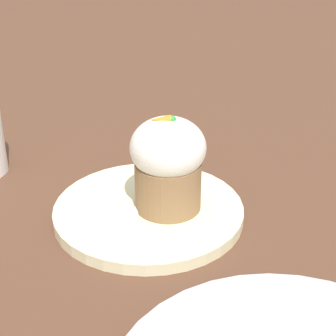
{
  "coord_description": "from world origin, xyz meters",
  "views": [
    {
      "loc": [
        -0.02,
        0.55,
        0.35
      ],
      "look_at": [
        -0.02,
        -0.0,
        0.06
      ],
      "focal_mm": 60.0,
      "sensor_mm": 36.0,
      "label": 1
    }
  ],
  "objects": [
    {
      "name": "dessert_plate",
      "position": [
        0.0,
        0.0,
        0.01
      ],
      "size": [
        0.22,
        0.22,
        0.01
      ],
      "color": "beige",
      "rests_on": "ground_plane"
    },
    {
      "name": "carrot_cake",
      "position": [
        -0.02,
        -0.0,
        0.07
      ],
      "size": [
        0.08,
        0.08,
        0.11
      ],
      "color": "olive",
      "rests_on": "dessert_plate"
    },
    {
      "name": "ground_plane",
      "position": [
        0.0,
        0.0,
        0.0
      ],
      "size": [
        4.0,
        4.0,
        0.0
      ],
      "primitive_type": "plane",
      "color": "#513323"
    },
    {
      "name": "spoon",
      "position": [
        -0.0,
        0.01,
        0.02
      ],
      "size": [
        0.13,
        0.04,
        0.01
      ],
      "color": "silver",
      "rests_on": "dessert_plate"
    }
  ]
}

